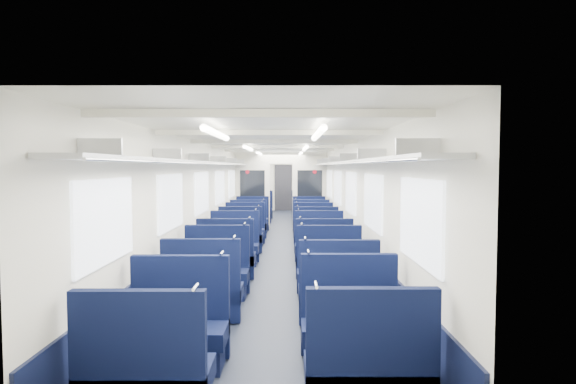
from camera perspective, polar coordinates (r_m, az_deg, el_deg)
The scene contains 37 objects.
floor at distance 11.78m, azimuth -1.05°, elevation -6.23°, with size 2.80×18.00×0.01m, color black.
ceiling at distance 11.64m, azimuth -1.06°, elevation 5.26°, with size 2.80×18.00×0.01m, color white.
wall_left at distance 11.76m, azimuth -7.89°, elevation -0.51°, with size 0.02×18.00×2.35m, color silver.
dado_left at distance 11.84m, azimuth -7.79°, elevation -4.50°, with size 0.03×17.90×0.70m, color black.
wall_right at distance 11.71m, azimuth 5.81°, elevation -0.52°, with size 0.02×18.00×2.35m, color silver.
dado_right at distance 11.79m, azimuth 5.71°, elevation -4.52°, with size 0.03×17.90×0.70m, color black.
wall_far at distance 20.64m, azimuth -0.57°, elevation 1.04°, with size 2.80×0.02×2.35m, color silver.
luggage_rack_left at distance 11.72m, azimuth -7.01°, elevation 3.38°, with size 0.36×17.40×0.18m.
luggage_rack_right at distance 11.67m, azimuth 4.92°, elevation 3.40°, with size 0.36×17.40×0.18m.
windows at distance 11.18m, azimuth -1.10°, elevation 0.59°, with size 2.78×15.60×0.75m.
ceiling_fittings at distance 11.37m, azimuth -1.09°, elevation 5.01°, with size 2.70×16.06×0.11m.
end_door at distance 20.59m, azimuth -0.57°, elevation 0.54°, with size 0.75×0.06×2.00m, color black.
bulkhead at distance 14.42m, azimuth -0.84°, elevation 0.40°, with size 2.80×0.10×2.35m.
seat_0 at distance 3.88m, azimuth -16.91°, elevation -20.97°, with size 0.96×0.53×1.07m.
seat_1 at distance 3.84m, azimuth 9.74°, elevation -21.17°, with size 0.96×0.53×1.07m.
seat_2 at distance 4.81m, azimuth -13.17°, elevation -16.10°, with size 0.96×0.53×1.07m.
seat_3 at distance 4.81m, azimuth 7.54°, elevation -16.06°, with size 0.96×0.53×1.07m.
seat_4 at distance 6.05m, azimuth -10.24°, elevation -12.07°, with size 0.96×0.53×1.07m.
seat_5 at distance 5.91m, azimuth 6.05°, elevation -12.40°, with size 0.96×0.53×1.07m.
seat_6 at distance 7.07m, azimuth -8.67°, elevation -9.83°, with size 0.96×0.53×1.07m.
seat_7 at distance 7.00m, azimuth 5.07°, elevation -9.94°, with size 0.96×0.53×1.07m.
seat_8 at distance 8.16m, azimuth -7.46°, elevation -8.08°, with size 0.96×0.53×1.07m.
seat_9 at distance 8.12m, azimuth 4.36°, elevation -8.12°, with size 0.96×0.53×1.07m.
seat_10 at distance 9.30m, azimuth -6.51°, elevation -6.70°, with size 0.96×0.53×1.07m.
seat_11 at distance 9.28m, azimuth 3.81°, elevation -6.71°, with size 0.96×0.53×1.07m.
seat_12 at distance 10.55m, azimuth -5.72°, elevation -5.54°, with size 0.96×0.53×1.07m.
seat_13 at distance 10.43m, azimuth 3.39°, elevation -5.62°, with size 0.96×0.53×1.07m.
seat_14 at distance 11.49m, azimuth -5.24°, elevation -4.82°, with size 0.96×0.53×1.07m.
seat_15 at distance 11.41m, azimuth 3.10°, elevation -4.87°, with size 0.96×0.53×1.07m.
seat_16 at distance 12.59m, azimuth -4.77°, elevation -4.13°, with size 0.96×0.53×1.07m.
seat_17 at distance 12.65m, azimuth 2.80°, elevation -4.09°, with size 0.96×0.53×1.07m.
seat_18 at distance 13.81m, azimuth -4.34°, elevation -3.50°, with size 0.96×0.53×1.07m.
seat_19 at distance 13.77m, azimuth 2.57°, elevation -3.51°, with size 0.96×0.53×1.07m.
seat_20 at distance 15.94m, azimuth -3.74°, elevation -2.61°, with size 0.96×0.53×1.07m.
seat_21 at distance 15.94m, azimuth 2.23°, elevation -2.61°, with size 0.96×0.53×1.07m.
seat_22 at distance 17.04m, azimuth -3.50°, elevation -2.25°, with size 0.96×0.53×1.07m.
seat_23 at distance 17.08m, azimuth 2.09°, elevation -2.23°, with size 0.96×0.53×1.07m.
Camera 1 is at (0.23, -11.63, 1.90)m, focal length 29.40 mm.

